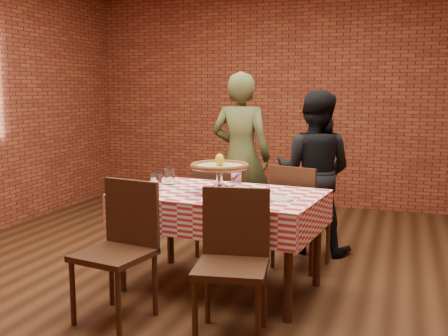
{
  "coord_description": "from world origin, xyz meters",
  "views": [
    {
      "loc": [
        1.39,
        -3.91,
        1.53
      ],
      "look_at": [
        0.09,
        -0.1,
        0.93
      ],
      "focal_mm": 42.85,
      "sensor_mm": 36.0,
      "label": 1
    }
  ],
  "objects_px": {
    "pizza_stand": "(220,180)",
    "condiment_caddy": "(238,178)",
    "diner_olive": "(241,156)",
    "water_glass_left": "(157,182)",
    "table": "(221,241)",
    "water_glass_right": "(170,176)",
    "chair_far_right": "(301,216)",
    "pizza": "(220,166)",
    "chair_far_left": "(219,208)",
    "diner_black": "(314,172)",
    "chair_near_left": "(114,253)",
    "chair_near_right": "(231,267)"
  },
  "relations": [
    {
      "from": "water_glass_right",
      "to": "pizza_stand",
      "type": "bearing_deg",
      "value": -22.85
    },
    {
      "from": "chair_near_right",
      "to": "chair_far_left",
      "type": "bearing_deg",
      "value": 102.75
    },
    {
      "from": "chair_near_right",
      "to": "chair_far_right",
      "type": "distance_m",
      "value": 1.49
    },
    {
      "from": "pizza",
      "to": "water_glass_right",
      "type": "xyz_separation_m",
      "value": [
        -0.51,
        0.21,
        -0.13
      ]
    },
    {
      "from": "chair_near_left",
      "to": "chair_near_right",
      "type": "height_order",
      "value": "chair_near_left"
    },
    {
      "from": "diner_black",
      "to": "diner_olive",
      "type": "bearing_deg",
      "value": -11.17
    },
    {
      "from": "chair_far_left",
      "to": "diner_olive",
      "type": "height_order",
      "value": "diner_olive"
    },
    {
      "from": "chair_near_left",
      "to": "diner_olive",
      "type": "height_order",
      "value": "diner_olive"
    },
    {
      "from": "pizza_stand",
      "to": "chair_far_left",
      "type": "relative_size",
      "value": 0.51
    },
    {
      "from": "pizza_stand",
      "to": "condiment_caddy",
      "type": "height_order",
      "value": "pizza_stand"
    },
    {
      "from": "condiment_caddy",
      "to": "chair_far_left",
      "type": "height_order",
      "value": "condiment_caddy"
    },
    {
      "from": "water_glass_right",
      "to": "chair_far_right",
      "type": "xyz_separation_m",
      "value": [
        0.99,
        0.54,
        -0.38
      ]
    },
    {
      "from": "chair_near_right",
      "to": "diner_black",
      "type": "height_order",
      "value": "diner_black"
    },
    {
      "from": "pizza_stand",
      "to": "chair_far_right",
      "type": "relative_size",
      "value": 0.49
    },
    {
      "from": "table",
      "to": "chair_far_left",
      "type": "distance_m",
      "value": 0.89
    },
    {
      "from": "chair_far_left",
      "to": "diner_olive",
      "type": "bearing_deg",
      "value": -98.41
    },
    {
      "from": "pizza_stand",
      "to": "chair_far_left",
      "type": "bearing_deg",
      "value": 109.83
    },
    {
      "from": "water_glass_left",
      "to": "chair_far_right",
      "type": "xyz_separation_m",
      "value": [
        0.97,
        0.81,
        -0.38
      ]
    },
    {
      "from": "pizza_stand",
      "to": "water_glass_left",
      "type": "distance_m",
      "value": 0.49
    },
    {
      "from": "chair_far_right",
      "to": "diner_black",
      "type": "height_order",
      "value": "diner_black"
    },
    {
      "from": "chair_far_right",
      "to": "condiment_caddy",
      "type": "bearing_deg",
      "value": 56.43
    },
    {
      "from": "table",
      "to": "water_glass_right",
      "type": "bearing_deg",
      "value": 160.22
    },
    {
      "from": "chair_far_left",
      "to": "pizza",
      "type": "bearing_deg",
      "value": 104.9
    },
    {
      "from": "chair_near_left",
      "to": "chair_far_left",
      "type": "height_order",
      "value": "chair_near_left"
    },
    {
      "from": "condiment_caddy",
      "to": "diner_olive",
      "type": "xyz_separation_m",
      "value": [
        -0.31,
        1.1,
        0.03
      ]
    },
    {
      "from": "condiment_caddy",
      "to": "diner_black",
      "type": "xyz_separation_m",
      "value": [
        0.47,
        0.88,
        -0.06
      ]
    },
    {
      "from": "pizza_stand",
      "to": "chair_near_right",
      "type": "height_order",
      "value": "pizza_stand"
    },
    {
      "from": "pizza",
      "to": "chair_far_right",
      "type": "distance_m",
      "value": 1.03
    },
    {
      "from": "pizza_stand",
      "to": "chair_near_left",
      "type": "height_order",
      "value": "pizza_stand"
    },
    {
      "from": "pizza",
      "to": "water_glass_right",
      "type": "relative_size",
      "value": 3.28
    },
    {
      "from": "water_glass_right",
      "to": "diner_black",
      "type": "xyz_separation_m",
      "value": [
        1.01,
        1.02,
        -0.07
      ]
    },
    {
      "from": "pizza_stand",
      "to": "condiment_caddy",
      "type": "distance_m",
      "value": 0.35
    },
    {
      "from": "pizza_stand",
      "to": "chair_far_left",
      "type": "xyz_separation_m",
      "value": [
        -0.31,
        0.86,
        -0.42
      ]
    },
    {
      "from": "pizza",
      "to": "diner_olive",
      "type": "distance_m",
      "value": 1.47
    },
    {
      "from": "table",
      "to": "chair_near_right",
      "type": "relative_size",
      "value": 1.62
    },
    {
      "from": "pizza",
      "to": "water_glass_left",
      "type": "bearing_deg",
      "value": -172.38
    },
    {
      "from": "chair_near_left",
      "to": "chair_far_right",
      "type": "xyz_separation_m",
      "value": [
        0.96,
        1.49,
        -0.01
      ]
    },
    {
      "from": "diner_olive",
      "to": "diner_black",
      "type": "relative_size",
      "value": 1.12
    },
    {
      "from": "water_glass_right",
      "to": "diner_black",
      "type": "distance_m",
      "value": 1.43
    },
    {
      "from": "pizza_stand",
      "to": "diner_olive",
      "type": "relative_size",
      "value": 0.26
    },
    {
      "from": "water_glass_right",
      "to": "chair_near_right",
      "type": "distance_m",
      "value": 1.32
    },
    {
      "from": "pizza",
      "to": "chair_near_left",
      "type": "relative_size",
      "value": 0.48
    },
    {
      "from": "table",
      "to": "water_glass_right",
      "type": "xyz_separation_m",
      "value": [
        -0.5,
        0.18,
        0.45
      ]
    },
    {
      "from": "water_glass_left",
      "to": "chair_far_right",
      "type": "relative_size",
      "value": 0.15
    },
    {
      "from": "chair_near_right",
      "to": "chair_far_right",
      "type": "relative_size",
      "value": 1.02
    },
    {
      "from": "chair_near_right",
      "to": "chair_far_right",
      "type": "height_order",
      "value": "chair_near_right"
    },
    {
      "from": "diner_olive",
      "to": "condiment_caddy",
      "type": "bearing_deg",
      "value": 108.08
    },
    {
      "from": "condiment_caddy",
      "to": "diner_olive",
      "type": "distance_m",
      "value": 1.14
    },
    {
      "from": "water_glass_left",
      "to": "diner_olive",
      "type": "bearing_deg",
      "value": 81.96
    },
    {
      "from": "water_glass_left",
      "to": "diner_olive",
      "type": "relative_size",
      "value": 0.08
    }
  ]
}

